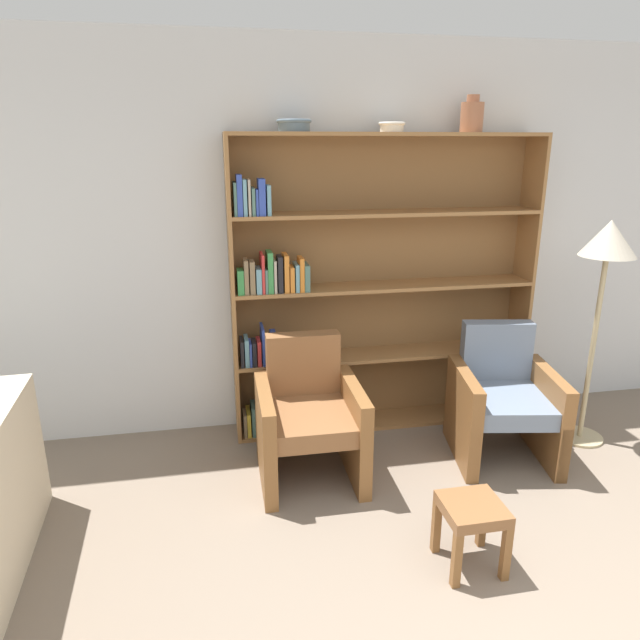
{
  "coord_description": "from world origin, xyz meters",
  "views": [
    {
      "loc": [
        -1.18,
        -1.13,
        2.06
      ],
      "look_at": [
        -0.51,
        2.36,
        0.95
      ],
      "focal_mm": 32.0,
      "sensor_mm": 36.0,
      "label": 1
    }
  ],
  "objects_px": {
    "bowl_sage": "(392,126)",
    "armchair_leather": "(309,417)",
    "floor_lamp": "(607,255)",
    "armchair_cushioned": "(503,400)",
    "bowl_terracotta": "(294,125)",
    "footstool": "(472,517)",
    "vase_tall": "(472,116)",
    "bookshelf": "(361,296)"
  },
  "relations": [
    {
      "from": "bookshelf",
      "to": "armchair_leather",
      "type": "bearing_deg",
      "value": -128.15
    },
    {
      "from": "bowl_terracotta",
      "to": "armchair_leather",
      "type": "relative_size",
      "value": 0.26
    },
    {
      "from": "bowl_terracotta",
      "to": "vase_tall",
      "type": "height_order",
      "value": "vase_tall"
    },
    {
      "from": "floor_lamp",
      "to": "bowl_sage",
      "type": "bearing_deg",
      "value": 158.61
    },
    {
      "from": "bowl_sage",
      "to": "armchair_cushioned",
      "type": "relative_size",
      "value": 0.2
    },
    {
      "from": "bowl_sage",
      "to": "footstool",
      "type": "bearing_deg",
      "value": -90.76
    },
    {
      "from": "bowl_sage",
      "to": "floor_lamp",
      "type": "relative_size",
      "value": 0.11
    },
    {
      "from": "bowl_sage",
      "to": "floor_lamp",
      "type": "distance_m",
      "value": 1.66
    },
    {
      "from": "footstool",
      "to": "bookshelf",
      "type": "bearing_deg",
      "value": 95.63
    },
    {
      "from": "bowl_terracotta",
      "to": "vase_tall",
      "type": "bearing_deg",
      "value": 0.0
    },
    {
      "from": "bookshelf",
      "to": "vase_tall",
      "type": "distance_m",
      "value": 1.43
    },
    {
      "from": "bookshelf",
      "to": "armchair_cushioned",
      "type": "xyz_separation_m",
      "value": [
        0.84,
        -0.63,
        -0.61
      ]
    },
    {
      "from": "floor_lamp",
      "to": "footstool",
      "type": "distance_m",
      "value": 2.04
    },
    {
      "from": "bowl_terracotta",
      "to": "armchair_leather",
      "type": "bearing_deg",
      "value": -91.7
    },
    {
      "from": "vase_tall",
      "to": "armchair_leather",
      "type": "relative_size",
      "value": 0.27
    },
    {
      "from": "bowl_terracotta",
      "to": "armchair_leather",
      "type": "xyz_separation_m",
      "value": [
        -0.02,
        -0.6,
        -1.78
      ]
    },
    {
      "from": "bowl_terracotta",
      "to": "armchair_cushioned",
      "type": "relative_size",
      "value": 0.26
    },
    {
      "from": "vase_tall",
      "to": "armchair_cushioned",
      "type": "relative_size",
      "value": 0.27
    },
    {
      "from": "bowl_sage",
      "to": "floor_lamp",
      "type": "bearing_deg",
      "value": -21.39
    },
    {
      "from": "bookshelf",
      "to": "bowl_sage",
      "type": "relative_size",
      "value": 12.38
    },
    {
      "from": "vase_tall",
      "to": "armchair_leather",
      "type": "distance_m",
      "value": 2.29
    },
    {
      "from": "bowl_sage",
      "to": "armchair_leather",
      "type": "height_order",
      "value": "bowl_sage"
    },
    {
      "from": "bowl_sage",
      "to": "bowl_terracotta",
      "type": "bearing_deg",
      "value": 180.0
    },
    {
      "from": "armchair_cushioned",
      "to": "footstool",
      "type": "bearing_deg",
      "value": 65.92
    },
    {
      "from": "bowl_terracotta",
      "to": "bookshelf",
      "type": "bearing_deg",
      "value": 3.28
    },
    {
      "from": "bowl_terracotta",
      "to": "vase_tall",
      "type": "relative_size",
      "value": 0.94
    },
    {
      "from": "bookshelf",
      "to": "bowl_terracotta",
      "type": "relative_size",
      "value": 9.67
    },
    {
      "from": "footstool",
      "to": "armchair_cushioned",
      "type": "bearing_deg",
      "value": 55.62
    },
    {
      "from": "armchair_leather",
      "to": "armchair_cushioned",
      "type": "relative_size",
      "value": 1.0
    },
    {
      "from": "bowl_terracotta",
      "to": "armchair_leather",
      "type": "distance_m",
      "value": 1.87
    },
    {
      "from": "bookshelf",
      "to": "bowl_terracotta",
      "type": "bearing_deg",
      "value": -176.72
    },
    {
      "from": "vase_tall",
      "to": "armchair_leather",
      "type": "xyz_separation_m",
      "value": [
        -1.24,
        -0.6,
        -1.84
      ]
    },
    {
      "from": "armchair_leather",
      "to": "footstool",
      "type": "relative_size",
      "value": 2.44
    },
    {
      "from": "bookshelf",
      "to": "floor_lamp",
      "type": "distance_m",
      "value": 1.66
    },
    {
      "from": "bowl_terracotta",
      "to": "footstool",
      "type": "xyz_separation_m",
      "value": [
        0.63,
        -1.6,
        -1.89
      ]
    },
    {
      "from": "bowl_sage",
      "to": "footstool",
      "type": "distance_m",
      "value": 2.47
    },
    {
      "from": "armchair_leather",
      "to": "armchair_cushioned",
      "type": "bearing_deg",
      "value": -179.36
    },
    {
      "from": "vase_tall",
      "to": "armchair_cushioned",
      "type": "xyz_separation_m",
      "value": [
        0.1,
        -0.6,
        -1.84
      ]
    },
    {
      "from": "footstool",
      "to": "floor_lamp",
      "type": "bearing_deg",
      "value": 38.08
    },
    {
      "from": "bookshelf",
      "to": "armchair_cushioned",
      "type": "height_order",
      "value": "bookshelf"
    },
    {
      "from": "vase_tall",
      "to": "floor_lamp",
      "type": "xyz_separation_m",
      "value": [
        0.78,
        -0.53,
        -0.88
      ]
    },
    {
      "from": "bowl_terracotta",
      "to": "armchair_cushioned",
      "type": "xyz_separation_m",
      "value": [
        1.32,
        -0.6,
        -1.78
      ]
    }
  ]
}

